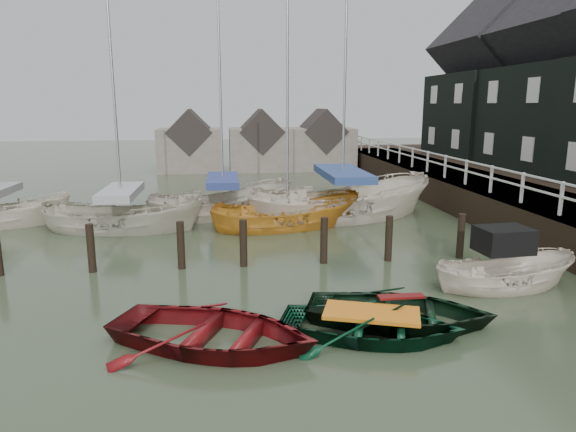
{
  "coord_description": "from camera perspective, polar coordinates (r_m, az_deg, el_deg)",
  "views": [
    {
      "loc": [
        -1.71,
        -11.55,
        4.67
      ],
      "look_at": [
        0.16,
        3.37,
        1.4
      ],
      "focal_mm": 32.0,
      "sensor_mm": 36.0,
      "label": 1
    }
  ],
  "objects": [
    {
      "name": "ground",
      "position": [
        12.57,
        1.19,
        -9.53
      ],
      "size": [
        120.0,
        120.0,
        0.0
      ],
      "primitive_type": "plane",
      "color": "#303B25",
      "rests_on": "ground"
    },
    {
      "name": "pier",
      "position": [
        24.6,
        20.01,
        2.26
      ],
      "size": [
        3.04,
        32.0,
        2.7
      ],
      "color": "black",
      "rests_on": "ground"
    },
    {
      "name": "mooring_pilings",
      "position": [
        15.14,
        -4.64,
        -3.75
      ],
      "size": [
        13.72,
        0.22,
        1.8
      ],
      "color": "black",
      "rests_on": "ground"
    },
    {
      "name": "far_sheds",
      "position": [
        37.74,
        -3.32,
        7.97
      ],
      "size": [
        14.0,
        4.08,
        4.39
      ],
      "color": "#665B51",
      "rests_on": "ground"
    },
    {
      "name": "rowboat_red",
      "position": [
        10.56,
        -8.23,
        -14.1
      ],
      "size": [
        5.09,
        4.47,
        0.88
      ],
      "primitive_type": "imported",
      "rotation": [
        0.0,
        0.0,
        1.15
      ],
      "color": "#630E10",
      "rests_on": "ground"
    },
    {
      "name": "rowboat_green",
      "position": [
        10.97,
        9.17,
        -13.09
      ],
      "size": [
        4.37,
        3.71,
        0.77
      ],
      "primitive_type": "imported",
      "rotation": [
        0.0,
        0.0,
        1.24
      ],
      "color": "#08331D",
      "rests_on": "ground"
    },
    {
      "name": "rowboat_dkgreen",
      "position": [
        11.66,
        12.3,
        -11.63
      ],
      "size": [
        4.72,
        3.99,
        0.83
      ],
      "primitive_type": "imported",
      "rotation": [
        0.0,
        0.0,
        1.25
      ],
      "color": "black",
      "rests_on": "ground"
    },
    {
      "name": "motorboat",
      "position": [
        14.57,
        22.82,
        -6.94
      ],
      "size": [
        3.96,
        1.73,
        2.32
      ],
      "rotation": [
        0.0,
        0.0,
        1.64
      ],
      "color": "beige",
      "rests_on": "ground"
    },
    {
      "name": "sailboat_a",
      "position": [
        20.58,
        -17.85,
        -1.27
      ],
      "size": [
        6.51,
        3.22,
        10.41
      ],
      "rotation": [
        0.0,
        0.0,
        1.43
      ],
      "color": "#BDB6A1",
      "rests_on": "ground"
    },
    {
      "name": "sailboat_b",
      "position": [
        22.32,
        -7.17,
        0.26
      ],
      "size": [
        7.03,
        4.7,
        11.35
      ],
      "rotation": [
        0.0,
        0.0,
        1.94
      ],
      "color": "beige",
      "rests_on": "ground"
    },
    {
      "name": "sailboat_c",
      "position": [
        20.06,
        -0.07,
        -1.16
      ],
      "size": [
        6.44,
        3.52,
        10.49
      ],
      "rotation": [
        0.0,
        0.0,
        1.78
      ],
      "color": "#C17F24",
      "rests_on": "ground"
    },
    {
      "name": "sailboat_d",
      "position": [
        21.74,
        5.99,
        -0.05
      ],
      "size": [
        8.77,
        4.95,
        13.41
      ],
      "rotation": [
        0.0,
        0.0,
        1.8
      ],
      "color": "beige",
      "rests_on": "ground"
    }
  ]
}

